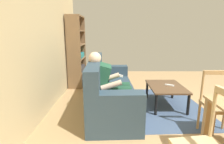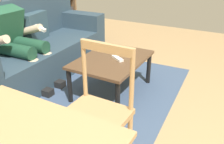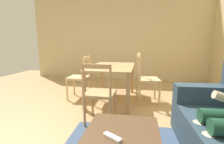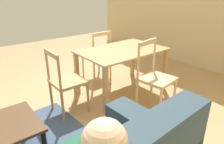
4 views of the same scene
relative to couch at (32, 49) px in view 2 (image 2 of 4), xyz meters
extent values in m
cube|color=#2D4251|center=(0.00, -0.07, -0.14)|extent=(2.20, 0.91, 0.41)
cube|color=#2D4251|center=(-0.01, 0.24, 0.34)|extent=(2.17, 0.29, 0.55)
cube|color=#2D4251|center=(0.96, -0.03, 0.18)|extent=(0.28, 0.83, 0.24)
cube|color=#324C59|center=(0.18, 0.09, 0.24)|extent=(0.42, 0.22, 0.36)
cube|color=#23563D|center=(-0.28, 0.11, 0.31)|extent=(0.41, 0.37, 0.55)
cylinder|color=#1C4530|center=(-0.37, -0.18, 0.13)|extent=(0.17, 0.45, 0.15)
cylinder|color=beige|center=(-0.36, -0.40, -0.14)|extent=(0.11, 0.11, 0.41)
cube|color=black|center=(-0.36, -0.48, -0.30)|extent=(0.11, 0.24, 0.08)
cylinder|color=#1C4530|center=(-0.15, -0.17, 0.13)|extent=(0.17, 0.45, 0.15)
cylinder|color=beige|center=(-0.14, -0.39, -0.14)|extent=(0.11, 0.11, 0.41)
cube|color=black|center=(-0.14, -0.47, -0.30)|extent=(0.11, 0.24, 0.08)
cylinder|color=beige|center=(-0.02, -0.04, 0.26)|extent=(0.11, 0.36, 0.19)
cube|color=white|center=(-0.01, -0.20, 0.30)|extent=(0.05, 0.16, 0.08)
cube|color=brown|center=(0.07, -1.13, 0.06)|extent=(0.89, 0.65, 0.03)
cylinder|color=black|center=(-0.33, -1.41, -0.15)|extent=(0.05, 0.05, 0.38)
cylinder|color=black|center=(0.48, -1.41, -0.15)|extent=(0.05, 0.05, 0.38)
cylinder|color=black|center=(-0.33, -0.85, -0.15)|extent=(0.05, 0.05, 0.38)
cylinder|color=black|center=(0.48, -0.85, -0.15)|extent=(0.05, 0.05, 0.38)
cube|color=white|center=(0.07, -1.20, 0.08)|extent=(0.13, 0.17, 0.02)
cube|color=brown|center=(1.51, 0.89, -0.33)|extent=(0.76, 0.36, 0.04)
cube|color=brown|center=(1.51, 0.89, 0.04)|extent=(0.76, 0.36, 0.04)
cube|color=#333338|center=(1.51, 0.87, -0.25)|extent=(0.63, 0.30, 0.12)
cube|color=#333338|center=(1.52, 0.87, 0.12)|extent=(0.62, 0.29, 0.12)
cube|color=tan|center=(-1.32, -1.18, 0.01)|extent=(0.06, 0.06, 0.70)
cube|color=tan|center=(-0.97, -1.56, 0.11)|extent=(0.42, 0.42, 0.04)
cylinder|color=tan|center=(-0.78, -1.38, -0.12)|extent=(0.04, 0.04, 0.45)
cylinder|color=tan|center=(-0.79, -1.76, -0.12)|extent=(0.04, 0.04, 0.45)
cylinder|color=tan|center=(-0.78, -1.38, 0.34)|extent=(0.03, 0.03, 0.46)
cylinder|color=tan|center=(-0.79, -1.76, 0.34)|extent=(0.03, 0.03, 0.46)
cube|color=tan|center=(-0.78, -1.57, 0.54)|extent=(0.04, 0.38, 0.06)
cube|color=#3D5170|center=(0.07, -1.13, -0.34)|extent=(2.06, 1.49, 0.01)
camera|label=1|loc=(-3.18, -0.09, 1.09)|focal=27.85mm
camera|label=2|loc=(-2.05, -2.30, 1.06)|focal=38.55mm
camera|label=3|loc=(1.24, -0.99, 0.83)|focal=25.59mm
camera|label=4|loc=(0.14, 0.80, 1.29)|focal=33.12mm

